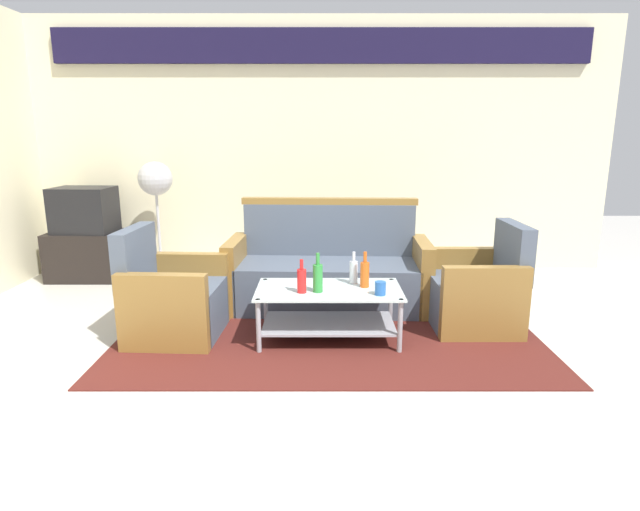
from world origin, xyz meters
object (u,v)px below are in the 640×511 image
object	(u,v)px
cup	(381,288)
bottle_red	(303,280)
tv_stand	(90,255)
bottle_green	(319,277)
armchair_left	(174,300)
armchair_right	(478,293)
bottle_orange	(366,274)
coffee_table	(330,306)
television	(86,210)
bottle_clear	(355,271)
pedestal_fan	(157,186)
couch	(329,273)

from	to	relation	value
cup	bottle_red	bearing A→B (deg)	174.26
bottle_red	tv_stand	size ratio (longest dim) A/B	0.32
bottle_green	tv_stand	xyz separation A→B (m)	(-2.51, 1.82, -0.26)
bottle_green	tv_stand	distance (m)	3.11
armchair_left	bottle_green	distance (m)	1.17
armchair_right	bottle_orange	distance (m)	1.00
bottle_red	coffee_table	bearing A→B (deg)	26.17
coffee_table	tv_stand	bearing A→B (deg)	146.04
bottle_green	television	bearing A→B (deg)	143.91
armchair_left	bottle_clear	distance (m)	1.43
armchair_left	pedestal_fan	xyz separation A→B (m)	(-0.60, 1.70, 0.73)
armchair_right	couch	bearing A→B (deg)	66.88
tv_stand	pedestal_fan	world-z (taller)	pedestal_fan
bottle_red	television	bearing A→B (deg)	142.29
couch	tv_stand	world-z (taller)	couch
armchair_right	bottle_green	size ratio (longest dim) A/B	2.87
couch	bottle_red	world-z (taller)	couch
pedestal_fan	armchair_left	bearing A→B (deg)	-70.54
cup	tv_stand	bearing A→B (deg)	147.31
armchair_right	television	world-z (taller)	television
coffee_table	bottle_orange	world-z (taller)	bottle_orange
coffee_table	bottle_red	size ratio (longest dim) A/B	4.36
coffee_table	bottle_red	bearing A→B (deg)	-153.83
coffee_table	bottle_orange	distance (m)	0.37
armchair_left	tv_stand	xyz separation A→B (m)	(-1.37, 1.65, -0.03)
coffee_table	pedestal_fan	xyz separation A→B (m)	(-1.82, 1.79, 0.74)
bottle_green	armchair_left	bearing A→B (deg)	171.48
bottle_clear	pedestal_fan	world-z (taller)	pedestal_fan
armchair_right	bottle_green	xyz separation A→B (m)	(-1.30, -0.38, 0.23)
cup	pedestal_fan	world-z (taller)	pedestal_fan
coffee_table	pedestal_fan	distance (m)	2.66
armchair_right	cup	size ratio (longest dim) A/B	8.50
bottle_green	bottle_clear	xyz separation A→B (m)	(0.28, 0.23, -0.02)
bottle_orange	tv_stand	distance (m)	3.34
coffee_table	couch	bearing A→B (deg)	89.39
television	bottle_red	bearing A→B (deg)	145.31
couch	pedestal_fan	size ratio (longest dim) A/B	1.44
coffee_table	tv_stand	size ratio (longest dim) A/B	1.38
armchair_left	bottle_green	world-z (taller)	armchair_left
coffee_table	pedestal_fan	size ratio (longest dim) A/B	0.87
bottle_green	bottle_clear	bearing A→B (deg)	38.93
bottle_clear	tv_stand	size ratio (longest dim) A/B	0.32
tv_stand	pedestal_fan	bearing A→B (deg)	3.72
couch	bottle_green	world-z (taller)	couch
bottle_orange	pedestal_fan	size ratio (longest dim) A/B	0.22
couch	armchair_right	distance (m)	1.31
couch	bottle_red	xyz separation A→B (m)	(-0.21, -0.91, 0.19)
bottle_red	tv_stand	bearing A→B (deg)	142.33
coffee_table	television	distance (m)	3.16
armchair_right	pedestal_fan	distance (m)	3.46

